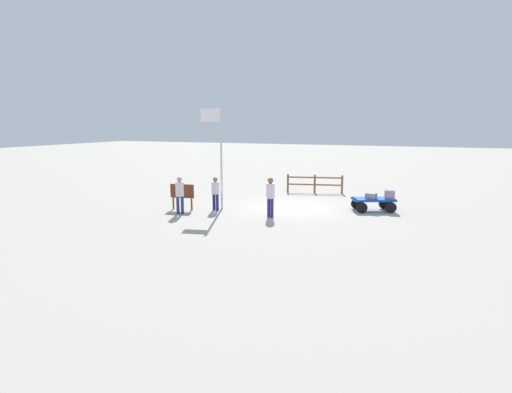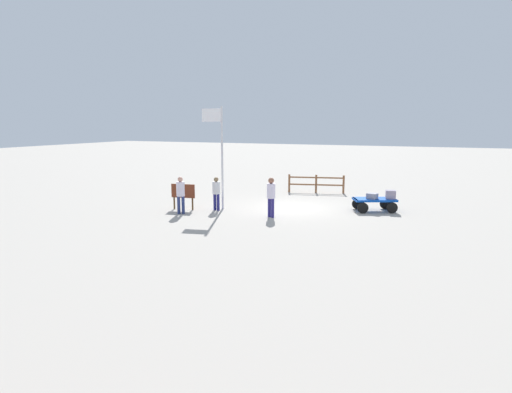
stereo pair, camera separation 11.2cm
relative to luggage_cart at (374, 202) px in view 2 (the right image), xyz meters
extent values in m
plane|color=#ADA499|center=(3.68, 0.67, -0.43)|extent=(120.00, 120.00, 0.00)
cube|color=#0A44B7|center=(-0.02, -0.01, 0.12)|extent=(2.14, 1.64, 0.10)
cube|color=#0A44B7|center=(0.81, 0.37, 0.12)|extent=(0.44, 0.84, 0.10)
cylinder|color=black|center=(0.40, 0.71, -0.18)|extent=(0.51, 0.31, 0.50)
cylinder|color=black|center=(0.79, -0.18, -0.18)|extent=(0.51, 0.31, 0.50)
cylinder|color=black|center=(-0.83, 0.16, -0.18)|extent=(0.51, 0.31, 0.50)
cylinder|color=black|center=(-0.43, -0.73, -0.18)|extent=(0.51, 0.31, 0.50)
cube|color=gray|center=(-0.71, -0.21, 0.37)|extent=(0.51, 0.46, 0.40)
cube|color=gray|center=(0.08, 0.14, 0.30)|extent=(0.53, 0.49, 0.26)
cylinder|color=navy|center=(3.87, 3.16, -0.01)|extent=(0.14, 0.14, 0.85)
cylinder|color=navy|center=(4.05, 3.08, -0.01)|extent=(0.14, 0.14, 0.85)
cylinder|color=silver|center=(3.96, 3.12, 0.74)|extent=(0.48, 0.48, 0.65)
sphere|color=#945E46|center=(3.96, 3.12, 1.19)|extent=(0.26, 0.26, 0.26)
cylinder|color=navy|center=(6.78, 2.73, -0.04)|extent=(0.14, 0.14, 0.79)
cylinder|color=navy|center=(6.98, 2.69, -0.04)|extent=(0.14, 0.14, 0.79)
cylinder|color=silver|center=(6.88, 2.71, 0.64)|extent=(0.43, 0.43, 0.57)
sphere|color=olive|center=(6.88, 2.71, 1.04)|extent=(0.22, 0.22, 0.22)
cylinder|color=navy|center=(7.89, 4.01, -0.02)|extent=(0.14, 0.14, 0.82)
cylinder|color=navy|center=(8.07, 4.09, -0.02)|extent=(0.14, 0.14, 0.82)
cylinder|color=silver|center=(7.98, 4.05, 0.71)|extent=(0.50, 0.50, 0.65)
sphere|color=tan|center=(7.98, 4.05, 1.15)|extent=(0.23, 0.23, 0.23)
cylinder|color=silver|center=(6.77, 2.27, 1.99)|extent=(0.10, 0.10, 4.84)
cube|color=white|center=(7.30, 2.27, 4.01)|extent=(0.94, 0.23, 0.61)
cylinder|color=#4C3319|center=(7.95, 3.10, -0.15)|extent=(0.08, 0.08, 0.57)
cylinder|color=#4C3319|center=(8.88, 3.24, -0.15)|extent=(0.08, 0.08, 0.57)
cube|color=maroon|center=(8.42, 3.17, 0.46)|extent=(1.17, 0.23, 0.65)
cylinder|color=brown|center=(2.34, -4.48, 0.10)|extent=(0.12, 0.12, 1.07)
cylinder|color=brown|center=(3.89, -4.12, 0.10)|extent=(0.12, 0.12, 1.07)
cylinder|color=brown|center=(5.44, -3.76, 0.10)|extent=(0.12, 0.12, 1.07)
cube|color=brown|center=(3.89, -4.12, 0.47)|extent=(3.11, 0.80, 0.08)
cube|color=brown|center=(3.89, -4.12, 0.05)|extent=(3.11, 0.80, 0.08)
camera|label=1|loc=(-2.46, 20.22, 3.64)|focal=29.92mm
camera|label=2|loc=(-2.56, 20.18, 3.64)|focal=29.92mm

